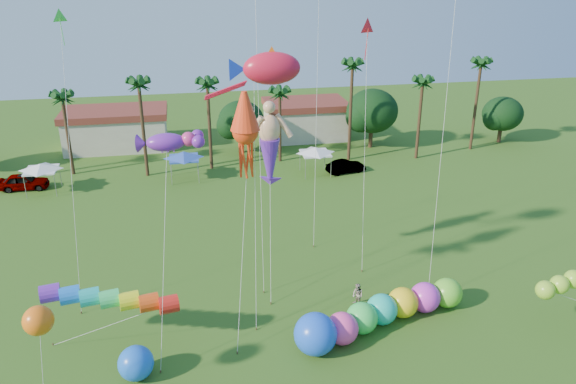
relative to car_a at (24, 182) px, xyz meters
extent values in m
cylinder|color=#3A2819|center=(4.19, 3.75, 3.43)|extent=(0.36, 0.36, 8.50)
cylinder|color=#3A2819|center=(12.19, 1.75, 4.18)|extent=(0.36, 0.36, 10.00)
cylinder|color=#3A2819|center=(19.19, 2.75, 3.93)|extent=(0.36, 0.36, 9.50)
cylinder|color=#3A2819|center=(27.19, 3.75, 3.18)|extent=(0.36, 0.36, 8.00)
cylinder|color=#3A2819|center=(35.19, 2.75, 4.68)|extent=(0.36, 0.36, 11.00)
cylinder|color=#3A2819|center=(43.19, 1.75, 3.68)|extent=(0.36, 0.36, 9.00)
cylinder|color=#3A2819|center=(51.19, 3.75, 4.43)|extent=(0.36, 0.36, 10.50)
sphere|color=#113814|center=(23.19, 7.75, 3.21)|extent=(5.46, 5.46, 5.46)
sphere|color=#113814|center=(39.19, 6.75, 3.83)|extent=(6.30, 6.30, 6.30)
sphere|color=#113814|center=(56.19, 5.75, 2.90)|extent=(5.04, 5.04, 5.04)
cube|color=beige|center=(8.19, 12.75, 1.18)|extent=(12.00, 7.00, 4.00)
cube|color=beige|center=(32.19, 12.75, 1.18)|extent=(10.00, 7.00, 4.00)
pyramid|color=white|center=(2.19, -1.25, 1.93)|extent=(3.00, 3.00, 0.60)
pyramid|color=blue|center=(16.19, -0.25, 1.93)|extent=(3.00, 3.00, 0.60)
pyramid|color=white|center=(30.19, -1.25, 1.93)|extent=(3.00, 3.00, 0.60)
imported|color=#4C4C54|center=(0.00, 0.00, 0.00)|extent=(4.86, 1.99, 1.65)
imported|color=#4C4C54|center=(33.60, -1.48, -0.11)|extent=(4.53, 2.35, 1.42)
imported|color=gray|center=(27.10, -26.51, 0.00)|extent=(0.90, 0.99, 1.64)
sphere|color=#FF43A3|center=(24.97, -30.13, 0.18)|extent=(2.01, 2.01, 2.01)
sphere|color=#34DE51|center=(26.48, -29.33, 0.18)|extent=(2.01, 2.01, 2.01)
sphere|color=#1BC2AD|center=(28.02, -28.66, 0.18)|extent=(2.01, 2.01, 2.01)
sphere|color=yellow|center=(29.63, -28.19, 0.18)|extent=(2.01, 2.01, 2.01)
sphere|color=#E435DE|center=(31.30, -27.88, 0.18)|extent=(2.01, 2.01, 2.01)
sphere|color=#62CD2D|center=(32.99, -27.65, 0.18)|extent=(2.01, 2.01, 2.01)
sphere|color=blue|center=(23.17, -30.73, 0.46)|extent=(3.25, 3.25, 2.57)
sphere|color=blue|center=(12.88, -31.02, 0.17)|extent=(1.98, 1.98, 1.98)
cylinder|color=red|center=(12.85, -28.69, 2.24)|extent=(7.85, 1.12, 1.06)
cylinder|color=silver|center=(11.25, -27.91, 0.71)|extent=(7.15, 1.59, 3.08)
cylinder|color=brown|center=(7.68, -27.13, -0.74)|extent=(0.08, 0.08, 0.16)
ellipsoid|color=#94D42F|center=(37.57, -31.16, 2.04)|extent=(6.42, 1.64, 1.39)
sphere|color=orange|center=(8.97, -33.10, 4.95)|extent=(1.86, 1.86, 1.45)
cylinder|color=silver|center=(8.68, -33.11, 2.07)|extent=(0.61, 0.05, 5.78)
cylinder|color=silver|center=(21.74, -23.14, 3.98)|extent=(0.75, 4.30, 9.62)
cylinder|color=brown|center=(21.38, -25.28, -0.74)|extent=(0.08, 0.08, 0.16)
ellipsoid|color=red|center=(21.90, -23.62, 14.79)|extent=(5.29, 1.83, 2.20)
cylinder|color=silver|center=(20.96, -25.77, 6.98)|extent=(1.91, 4.34, 15.62)
cylinder|color=brown|center=(20.02, -27.93, -0.74)|extent=(0.08, 0.08, 0.16)
cylinder|color=silver|center=(21.38, -21.12, 12.31)|extent=(0.52, 5.33, 26.27)
cylinder|color=brown|center=(21.13, -23.77, -0.74)|extent=(0.08, 0.08, 0.16)
cone|color=#FF3B14|center=(19.99, -25.31, 11.43)|extent=(2.24, 2.24, 5.01)
cylinder|color=silver|center=(19.29, -27.68, 5.31)|extent=(1.43, 4.76, 12.27)
cylinder|color=brown|center=(18.59, -30.05, -0.74)|extent=(0.08, 0.08, 0.16)
ellipsoid|color=purple|center=(15.39, -26.49, 11.40)|extent=(4.26, 3.32, 1.46)
cylinder|color=silver|center=(14.77, -28.68, 5.29)|extent=(1.27, 4.41, 12.24)
cylinder|color=brown|center=(14.14, -30.87, -0.74)|extent=(0.08, 0.08, 0.16)
cone|color=red|center=(29.39, -18.84, 16.52)|extent=(1.35, 0.82, 1.36)
cylinder|color=silver|center=(29.10, -20.56, 7.85)|extent=(0.62, 3.47, 17.35)
cylinder|color=brown|center=(28.80, -22.29, -0.74)|extent=(0.08, 0.08, 0.16)
cylinder|color=silver|center=(33.02, -24.52, 10.15)|extent=(2.00, 4.67, 21.94)
cylinder|color=brown|center=(32.04, -26.83, -0.74)|extent=(0.08, 0.08, 0.16)
cone|color=#35E53C|center=(9.51, -19.75, 17.62)|extent=(0.99, 0.72, 1.03)
cylinder|color=silver|center=(9.20, -21.87, 8.40)|extent=(0.66, 4.27, 18.45)
cylinder|color=brown|center=(8.88, -23.99, -0.74)|extent=(0.08, 0.08, 0.16)
cylinder|color=silver|center=(26.75, -15.35, 12.20)|extent=(1.25, 4.85, 26.05)
cylinder|color=brown|center=(26.14, -17.76, -0.74)|extent=(0.08, 0.08, 0.16)
camera|label=1|loc=(16.44, -57.23, 20.77)|focal=35.00mm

